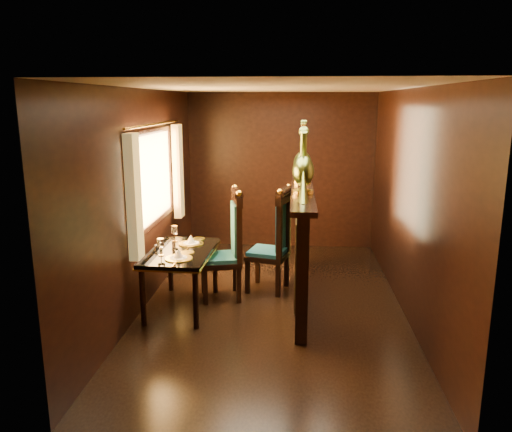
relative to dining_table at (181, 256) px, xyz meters
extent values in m
plane|color=black|center=(1.05, 0.18, -0.63)|extent=(5.00, 5.00, 0.00)
cube|color=black|center=(1.05, 2.68, 0.62)|extent=(3.00, 0.04, 2.50)
cube|color=black|center=(1.05, -2.32, 0.62)|extent=(3.00, 0.04, 2.50)
cube|color=black|center=(-0.45, 0.18, 0.62)|extent=(0.04, 5.00, 2.50)
cube|color=black|center=(2.55, 0.18, 0.62)|extent=(0.04, 5.00, 2.50)
cube|color=beige|center=(1.05, 0.18, 1.87)|extent=(3.00, 5.00, 0.04)
cube|color=#FFC672|center=(-0.44, 0.48, 0.82)|extent=(0.01, 1.70, 1.05)
cube|color=#F19F41|center=(-0.35, -0.49, 0.77)|extent=(0.10, 0.22, 1.30)
cube|color=#F19F41|center=(-0.35, 1.45, 0.77)|extent=(0.10, 0.22, 1.30)
cylinder|color=gold|center=(-0.37, 0.48, 1.47)|extent=(0.03, 2.20, 0.03)
cube|color=black|center=(1.38, 0.48, 0.02)|extent=(0.12, 2.60, 1.30)
cube|color=#3D371B|center=(1.31, 0.48, 0.07)|extent=(0.02, 2.20, 0.95)
cube|color=black|center=(1.38, 0.48, 0.70)|extent=(0.26, 2.70, 0.06)
cube|color=black|center=(0.00, 0.00, 0.05)|extent=(0.73, 1.18, 0.04)
cube|color=gold|center=(0.00, 0.00, 0.02)|extent=(0.76, 1.20, 0.02)
cylinder|color=black|center=(-0.30, -0.51, -0.31)|extent=(0.06, 0.06, 0.64)
cylinder|color=black|center=(0.27, -0.53, -0.31)|extent=(0.06, 0.06, 0.64)
cylinder|color=black|center=(-0.27, 0.53, -0.31)|extent=(0.06, 0.06, 0.64)
cylinder|color=black|center=(0.31, 0.51, -0.31)|extent=(0.06, 0.06, 0.64)
cylinder|color=gold|center=(0.05, -0.31, 0.07)|extent=(0.30, 0.30, 0.01)
cone|color=silver|center=(0.05, -0.31, 0.13)|extent=(0.11, 0.11, 0.10)
cylinder|color=gold|center=(0.06, 0.27, 0.07)|extent=(0.30, 0.30, 0.01)
cone|color=silver|center=(0.06, 0.27, 0.13)|extent=(0.11, 0.11, 0.10)
cylinder|color=silver|center=(-0.28, 0.00, 0.10)|extent=(0.03, 0.03, 0.06)
cylinder|color=silver|center=(-0.24, 0.04, 0.10)|extent=(0.03, 0.03, 0.06)
cube|color=black|center=(0.40, 0.34, -0.17)|extent=(0.58, 0.58, 0.06)
cube|color=navy|center=(0.40, 0.34, -0.11)|extent=(0.53, 0.53, 0.05)
cube|color=navy|center=(0.61, 0.39, 0.24)|extent=(0.13, 0.38, 0.62)
cube|color=black|center=(0.26, 0.10, -0.41)|extent=(0.05, 0.05, 0.43)
cube|color=black|center=(0.64, 0.19, -0.41)|extent=(0.05, 0.05, 0.43)
cube|color=black|center=(0.16, 0.49, -0.41)|extent=(0.05, 0.05, 0.43)
cube|color=black|center=(0.55, 0.58, -0.41)|extent=(0.05, 0.05, 0.43)
sphere|color=gold|center=(0.65, 0.20, 0.71)|extent=(0.07, 0.07, 0.07)
sphere|color=gold|center=(0.56, 0.58, 0.71)|extent=(0.07, 0.07, 0.07)
cube|color=black|center=(0.96, 0.65, -0.17)|extent=(0.58, 0.58, 0.06)
cube|color=navy|center=(0.96, 0.65, -0.12)|extent=(0.52, 0.52, 0.05)
cube|color=navy|center=(1.16, 0.60, 0.23)|extent=(0.13, 0.37, 0.61)
cube|color=black|center=(0.72, 0.51, -0.41)|extent=(0.05, 0.05, 0.43)
cube|color=black|center=(1.10, 0.41, -0.41)|extent=(0.05, 0.05, 0.43)
cube|color=black|center=(0.82, 0.89, -0.41)|extent=(0.05, 0.05, 0.43)
cube|color=black|center=(1.20, 0.79, -0.41)|extent=(0.05, 0.05, 0.43)
sphere|color=gold|center=(1.11, 0.41, 0.69)|extent=(0.07, 0.07, 0.07)
sphere|color=gold|center=(1.21, 0.79, 0.69)|extent=(0.07, 0.07, 0.07)
camera|label=1|loc=(1.30, -5.37, 1.73)|focal=35.00mm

